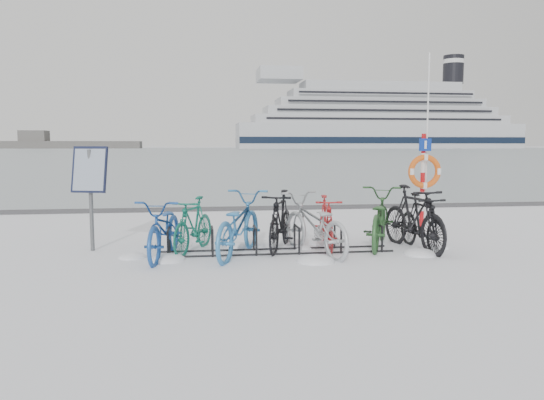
# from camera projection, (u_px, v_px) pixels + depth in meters

# --- Properties ---
(ground) EXTENTS (900.00, 900.00, 0.00)m
(ground) POSITION_uv_depth(u_px,v_px,m) (276.00, 252.00, 9.04)
(ground) COLOR white
(ground) RESTS_ON ground
(ice_sheet) EXTENTS (400.00, 298.00, 0.02)m
(ice_sheet) POSITION_uv_depth(u_px,v_px,m) (204.00, 151.00, 161.79)
(ice_sheet) COLOR #A5B1BA
(ice_sheet) RESTS_ON ground
(quay_edge) EXTENTS (400.00, 0.25, 0.10)m
(quay_edge) POSITION_uv_depth(u_px,v_px,m) (246.00, 208.00, 14.85)
(quay_edge) COLOR #3F3F42
(quay_edge) RESTS_ON ground
(bike_rack) EXTENTS (4.00, 0.48, 0.46)m
(bike_rack) POSITION_uv_depth(u_px,v_px,m) (276.00, 242.00, 9.02)
(bike_rack) COLOR black
(bike_rack) RESTS_ON ground
(info_board) EXTENTS (0.64, 0.38, 1.81)m
(info_board) POSITION_uv_depth(u_px,v_px,m) (90.00, 176.00, 9.04)
(info_board) COLOR #595B5E
(info_board) RESTS_ON ground
(lifebuoy_station) EXTENTS (0.72, 0.22, 3.75)m
(lifebuoy_station) POSITION_uv_depth(u_px,v_px,m) (424.00, 172.00, 11.23)
(lifebuoy_station) COLOR #AF0E12
(lifebuoy_station) RESTS_ON ground
(cruise_ferry) EXTENTS (131.75, 24.86, 43.29)m
(cruise_ferry) POSITION_uv_depth(u_px,v_px,m) (377.00, 123.00, 245.98)
(cruise_ferry) COLOR silver
(cruise_ferry) RESTS_ON ground
(bike_0) EXTENTS (1.00, 2.02, 1.01)m
(bike_0) POSITION_uv_depth(u_px,v_px,m) (165.00, 226.00, 8.63)
(bike_0) COLOR #1C4996
(bike_0) RESTS_ON ground
(bike_1) EXTENTS (1.04, 1.67, 0.97)m
(bike_1) POSITION_uv_depth(u_px,v_px,m) (193.00, 223.00, 9.10)
(bike_1) COLOR #136550
(bike_1) RESTS_ON ground
(bike_2) EXTENTS (1.46, 2.20, 1.09)m
(bike_2) POSITION_uv_depth(u_px,v_px,m) (238.00, 222.00, 8.79)
(bike_2) COLOR teal
(bike_2) RESTS_ON ground
(bike_3) EXTENTS (1.08, 1.84, 1.07)m
(bike_3) POSITION_uv_depth(u_px,v_px,m) (281.00, 219.00, 9.31)
(bike_3) COLOR black
(bike_3) RESTS_ON ground
(bike_4) EXTENTS (1.31, 2.12, 1.05)m
(bike_4) POSITION_uv_depth(u_px,v_px,m) (314.00, 222.00, 8.95)
(bike_4) COLOR #A5A9AD
(bike_4) RESTS_ON ground
(bike_5) EXTENTS (0.61, 1.64, 0.97)m
(bike_5) POSITION_uv_depth(u_px,v_px,m) (326.00, 221.00, 9.40)
(bike_5) COLOR #AA2022
(bike_5) RESTS_ON ground
(bike_6) EXTENTS (1.50, 2.18, 1.09)m
(bike_6) POSITION_uv_depth(u_px,v_px,m) (379.00, 216.00, 9.59)
(bike_6) COLOR #285228
(bike_6) RESTS_ON ground
(bike_7) EXTENTS (0.88, 1.99, 1.16)m
(bike_7) POSITION_uv_depth(u_px,v_px,m) (414.00, 216.00, 9.30)
(bike_7) COLOR black
(bike_7) RESTS_ON ground
(bike_8) EXTENTS (0.56, 1.72, 1.02)m
(bike_8) POSITION_uv_depth(u_px,v_px,m) (422.00, 221.00, 9.24)
(bike_8) COLOR black
(bike_8) RESTS_ON ground
(snow_drifts) EXTENTS (5.74, 2.03, 0.21)m
(snow_drifts) POSITION_uv_depth(u_px,v_px,m) (297.00, 254.00, 8.90)
(snow_drifts) COLOR white
(snow_drifts) RESTS_ON ground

